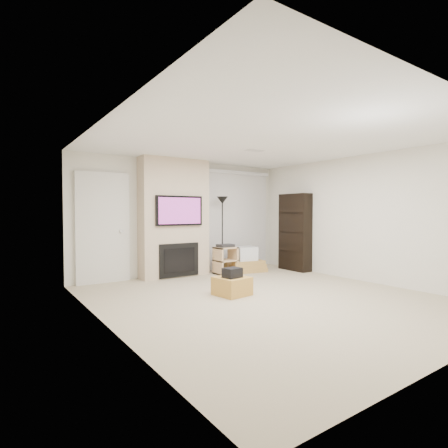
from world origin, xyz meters
TOP-DOWN VIEW (x-y plane):
  - floor at (0.00, 0.00)m, footprint 5.00×5.50m
  - ceiling at (0.00, 0.00)m, footprint 5.00×5.50m
  - wall_back at (0.00, 2.75)m, footprint 5.00×0.00m
  - wall_left at (-2.50, 0.00)m, footprint 0.00×5.50m
  - wall_right at (2.50, 0.00)m, footprint 0.00×5.50m
  - hvac_vent at (0.40, 0.80)m, footprint 0.35×0.18m
  - ottoman at (-0.34, 0.48)m, footprint 0.56×0.56m
  - black_bag at (-0.36, 0.44)m, footprint 0.31×0.26m
  - fireplace_wall at (-0.35, 2.54)m, footprint 1.50×0.47m
  - entry_door at (-1.80, 2.71)m, footprint 1.02×0.11m
  - vertical_blinds at (1.40, 2.70)m, footprint 1.98×0.10m
  - floor_lamp at (0.77, 2.39)m, footprint 0.26×0.26m
  - av_stand at (0.70, 2.16)m, footprint 0.45×0.38m
  - box_stack at (1.28, 2.18)m, footprint 0.95×0.79m
  - bookshelf at (2.34, 1.64)m, footprint 0.30×0.80m

SIDE VIEW (x-z plane):
  - floor at x=0.00m, z-range 0.00..0.00m
  - ottoman at x=-0.34m, z-range 0.00..0.30m
  - box_stack at x=1.28m, z-range -0.07..0.50m
  - av_stand at x=0.70m, z-range 0.02..0.68m
  - black_bag at x=-0.36m, z-range 0.30..0.46m
  - bookshelf at x=2.34m, z-range 0.00..1.80m
  - entry_door at x=-1.80m, z-range -0.02..2.12m
  - fireplace_wall at x=-0.35m, z-range -0.01..2.49m
  - wall_back at x=0.00m, z-range 0.00..2.50m
  - wall_left at x=-2.50m, z-range 0.00..2.50m
  - wall_right at x=2.50m, z-range 0.00..2.50m
  - vertical_blinds at x=1.40m, z-range 0.09..2.46m
  - floor_lamp at x=0.77m, z-range 0.50..2.22m
  - hvac_vent at x=0.40m, z-range 2.49..2.50m
  - ceiling at x=0.00m, z-range 2.50..2.50m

